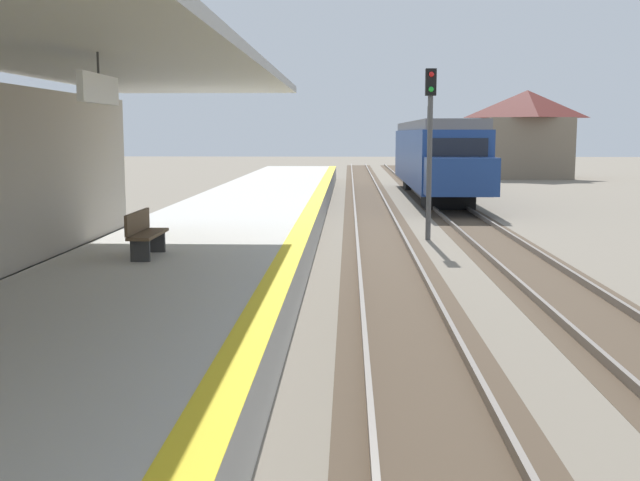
% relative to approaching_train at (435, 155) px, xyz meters
% --- Properties ---
extents(station_platform, '(5.00, 80.00, 0.91)m').
position_rel_approaching_train_xyz_m(station_platform, '(-7.80, -23.31, -1.73)').
color(station_platform, '#B7B5AD').
rests_on(station_platform, ground).
extents(track_pair_nearest_platform, '(2.34, 120.00, 0.16)m').
position_rel_approaching_train_xyz_m(track_pair_nearest_platform, '(-3.40, -19.31, -2.13)').
color(track_pair_nearest_platform, '#4C3D2D').
rests_on(track_pair_nearest_platform, ground).
extents(track_pair_middle, '(2.34, 120.00, 0.16)m').
position_rel_approaching_train_xyz_m(track_pair_middle, '(-0.00, -19.31, -2.13)').
color(track_pair_middle, '#4C3D2D').
rests_on(track_pair_middle, ground).
extents(approaching_train, '(2.93, 19.60, 4.76)m').
position_rel_approaching_train_xyz_m(approaching_train, '(0.00, 0.00, 0.00)').
color(approaching_train, navy).
rests_on(approaching_train, ground).
extents(rail_signal_post, '(0.32, 0.34, 5.20)m').
position_rel_approaching_train_xyz_m(rail_signal_post, '(-1.93, -16.13, 1.02)').
color(rail_signal_post, '#4C4C4C').
rests_on(rail_signal_post, ground).
extents(platform_bench, '(0.45, 1.60, 0.88)m').
position_rel_approaching_train_xyz_m(platform_bench, '(-8.33, -25.35, -0.80)').
color(platform_bench, brown).
rests_on(platform_bench, station_platform).
extents(distant_trackside_house, '(6.60, 5.28, 6.40)m').
position_rel_approaching_train_xyz_m(distant_trackside_house, '(8.66, 18.35, 1.16)').
color(distant_trackside_house, '#7F705B').
rests_on(distant_trackside_house, ground).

